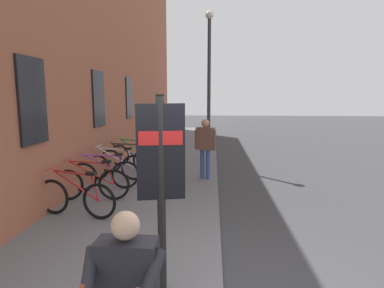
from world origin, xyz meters
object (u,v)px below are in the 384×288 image
Objects in this scene: bicycle_nearest_sign at (128,160)px; transit_info_sign at (161,165)px; bicycle_mid_rack at (76,198)px; pedestrian_crossing_street at (205,142)px; bicycle_under_window at (105,175)px; bicycle_leaning_wall at (91,184)px; street_lamp at (209,75)px; bicycle_end_of_row at (116,166)px; bicycle_beside_lamp at (134,155)px.

transit_info_sign reaches higher than bicycle_nearest_sign.
bicycle_nearest_sign is (3.76, -0.04, 0.00)m from bicycle_mid_rack.
bicycle_nearest_sign is at bearing -0.67° from bicycle_mid_rack.
pedestrian_crossing_street reaches higher than bicycle_mid_rack.
bicycle_under_window is 0.98× the size of bicycle_nearest_sign.
bicycle_nearest_sign is (2.74, -0.12, 0.00)m from bicycle_leaning_wall.
bicycle_leaning_wall is at bearing 32.32° from transit_info_sign.
transit_info_sign reaches higher than bicycle_under_window.
street_lamp is at bearing -3.16° from transit_info_sign.
pedestrian_crossing_street is at bearing -82.80° from bicycle_end_of_row.
bicycle_under_window and bicycle_beside_lamp have the same top height.
bicycle_mid_rack is 0.99× the size of bicycle_beside_lamp.
street_lamp is (0.94, -2.49, 2.70)m from bicycle_beside_lamp.
bicycle_nearest_sign is at bearing -6.16° from bicycle_end_of_row.
pedestrian_crossing_street is at bearing -104.01° from bicycle_nearest_sign.
pedestrian_crossing_street reaches higher than bicycle_under_window.
bicycle_mid_rack is 6.69m from street_lamp.
transit_info_sign is (-6.17, -2.05, 1.21)m from bicycle_nearest_sign.
bicycle_nearest_sign is (1.91, -0.09, -0.00)m from bicycle_under_window.
bicycle_mid_rack is at bearing -178.55° from bicycle_under_window.
bicycle_under_window is at bearing -179.50° from bicycle_end_of_row.
bicycle_mid_rack is 2.84m from bicycle_end_of_row.
bicycle_under_window is (0.83, -0.03, 0.00)m from bicycle_leaning_wall.
transit_info_sign is (-4.26, -2.14, 1.21)m from bicycle_under_window.
bicycle_end_of_row is at bearing 22.26° from transit_info_sign.
pedestrian_crossing_street is (0.32, -2.52, 0.66)m from bicycle_end_of_row.
bicycle_beside_lamp is at bearing -1.85° from bicycle_under_window.
street_lamp is (2.73, -2.59, 2.70)m from bicycle_end_of_row.
transit_info_sign is 8.13m from street_lamp.
bicycle_nearest_sign is at bearing -2.54° from bicycle_leaning_wall.
bicycle_leaning_wall is 1.00× the size of bicycle_beside_lamp.
street_lamp reaches higher than pedestrian_crossing_street.
street_lamp is (1.81, -2.49, 2.70)m from bicycle_nearest_sign.
pedestrian_crossing_street is 3.16m from street_lamp.
street_lamp is at bearing -43.43° from bicycle_end_of_row.
bicycle_beside_lamp is 0.74× the size of transit_info_sign.
bicycle_leaning_wall is at bearing 177.46° from bicycle_nearest_sign.
bicycle_end_of_row is at bearing 1.12° from bicycle_mid_rack.
transit_info_sign reaches higher than bicycle_leaning_wall.
pedestrian_crossing_street is at bearing -121.38° from bicycle_beside_lamp.
bicycle_nearest_sign is 0.87m from bicycle_beside_lamp.
bicycle_mid_rack is 3.41m from transit_info_sign.
bicycle_leaning_wall is 1.82m from bicycle_end_of_row.
bicycle_end_of_row is at bearing 0.50° from bicycle_under_window.
bicycle_nearest_sign is at bearing 126.04° from street_lamp.
bicycle_end_of_row and bicycle_beside_lamp have the same top height.
bicycle_leaning_wall is 0.84m from bicycle_under_window.
bicycle_leaning_wall is at bearing 179.30° from bicycle_end_of_row.
bicycle_mid_rack is 1.02m from bicycle_leaning_wall.
bicycle_leaning_wall is 3.39m from pedestrian_crossing_street.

